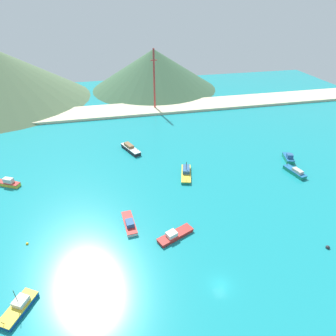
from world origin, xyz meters
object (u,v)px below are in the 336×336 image
at_px(fishing_boat_0, 295,172).
at_px(fishing_boat_1, 7,183).
at_px(fishing_boat_3, 129,223).
at_px(buoy_0, 27,244).
at_px(fishing_boat_5, 175,235).
at_px(fishing_boat_2, 130,149).
at_px(fishing_boat_7, 19,307).
at_px(fishing_boat_4, 186,173).
at_px(buoy_1, 328,247).
at_px(fishing_boat_6, 288,158).
at_px(radio_tower, 154,80).

relative_size(fishing_boat_0, fishing_boat_1, 0.99).
xyz_separation_m(fishing_boat_3, buoy_0, (-25.25, -1.18, -0.61)).
bearing_deg(fishing_boat_5, fishing_boat_2, 97.07).
xyz_separation_m(fishing_boat_0, fishing_boat_7, (-80.88, -32.02, -0.09)).
xyz_separation_m(fishing_boat_0, fishing_boat_1, (-93.63, 13.82, 0.13)).
bearing_deg(fishing_boat_3, fishing_boat_4, 43.88).
bearing_deg(buoy_0, buoy_1, -13.45).
bearing_deg(buoy_0, fishing_boat_2, 54.91).
relative_size(fishing_boat_0, fishing_boat_2, 0.81).
distance_m(fishing_boat_1, fishing_boat_2, 43.44).
bearing_deg(fishing_boat_3, fishing_boat_0, 12.76).
bearing_deg(fishing_boat_1, fishing_boat_3, -36.59).
bearing_deg(fishing_boat_0, fishing_boat_5, -157.19).
height_order(fishing_boat_6, buoy_1, fishing_boat_6).
xyz_separation_m(fishing_boat_0, fishing_boat_2, (-52.75, 28.50, 0.13)).
relative_size(fishing_boat_7, buoy_1, 8.53).
relative_size(fishing_boat_0, fishing_boat_6, 1.24).
xyz_separation_m(fishing_boat_7, buoy_0, (-1.86, 17.82, -0.63)).
bearing_deg(fishing_boat_6, fishing_boat_7, -154.09).
relative_size(fishing_boat_3, buoy_1, 9.41).
distance_m(fishing_boat_2, fishing_boat_4, 26.78).
bearing_deg(fishing_boat_0, fishing_boat_4, 168.50).
bearing_deg(radio_tower, fishing_boat_2, -112.06).
bearing_deg(buoy_1, buoy_0, 166.55).
bearing_deg(fishing_boat_5, radio_tower, 82.85).
xyz_separation_m(fishing_boat_0, fishing_boat_6, (2.92, 8.70, 0.17)).
distance_m(fishing_boat_3, radio_tower, 88.52).
xyz_separation_m(fishing_boat_3, fishing_boat_4, (21.21, 20.40, 0.09)).
distance_m(fishing_boat_3, fishing_boat_4, 29.43).
height_order(fishing_boat_1, fishing_boat_5, fishing_boat_1).
bearing_deg(fishing_boat_1, fishing_boat_2, 19.76).
distance_m(fishing_boat_3, buoy_0, 25.29).
xyz_separation_m(fishing_boat_1, buoy_1, (82.17, -45.07, -0.79)).
height_order(fishing_boat_1, fishing_boat_6, fishing_boat_6).
distance_m(fishing_boat_5, fishing_boat_7, 36.27).
distance_m(fishing_boat_0, fishing_boat_2, 59.95).
bearing_deg(fishing_boat_0, buoy_0, -170.26).
distance_m(fishing_boat_0, buoy_1, 33.29).
distance_m(fishing_boat_1, buoy_1, 93.72).
bearing_deg(fishing_boat_1, buoy_1, -28.74).
height_order(fishing_boat_5, fishing_boat_6, fishing_boat_6).
height_order(fishing_boat_3, radio_tower, radio_tower).
relative_size(fishing_boat_2, fishing_boat_6, 1.53).
distance_m(fishing_boat_3, fishing_boat_5, 12.61).
distance_m(fishing_boat_7, radio_tower, 113.97).
xyz_separation_m(fishing_boat_0, radio_tower, (-35.35, 71.44, 14.48)).
bearing_deg(buoy_0, fishing_boat_3, 2.69).
height_order(fishing_boat_0, fishing_boat_2, fishing_boat_2).
height_order(fishing_boat_5, radio_tower, radio_tower).
bearing_deg(radio_tower, fishing_boat_3, -104.69).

